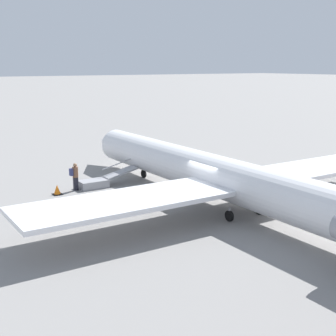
# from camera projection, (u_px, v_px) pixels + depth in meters

# --- Properties ---
(ground_plane) EXTENTS (600.00, 600.00, 0.00)m
(ground_plane) POSITION_uv_depth(u_px,v_px,m) (215.00, 206.00, 26.12)
(ground_plane) COLOR gray
(airplane_main) EXTENTS (29.93, 22.86, 5.95)m
(airplane_main) POSITION_uv_depth(u_px,v_px,m) (226.00, 178.00, 25.02)
(airplane_main) COLOR white
(airplane_main) RESTS_ON ground
(boarding_stairs) EXTENTS (1.12, 4.02, 1.55)m
(boarding_stairs) POSITION_uv_depth(u_px,v_px,m) (99.00, 181.00, 30.11)
(boarding_stairs) COLOR #99999E
(boarding_stairs) RESTS_ON ground
(passenger) EXTENTS (0.36, 0.54, 1.74)m
(passenger) POSITION_uv_depth(u_px,v_px,m) (75.00, 175.00, 29.12)
(passenger) COLOR #23232D
(passenger) RESTS_ON ground
(traffic_cone_near_stairs) EXTENTS (0.55, 0.55, 0.61)m
(traffic_cone_near_stairs) POSITION_uv_depth(u_px,v_px,m) (57.00, 190.00, 28.39)
(traffic_cone_near_stairs) COLOR black
(traffic_cone_near_stairs) RESTS_ON ground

